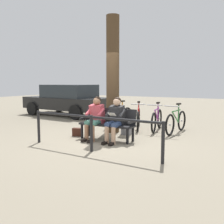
{
  "coord_description": "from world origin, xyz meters",
  "views": [
    {
      "loc": [
        -3.47,
        5.82,
        1.61
      ],
      "look_at": [
        0.07,
        -0.5,
        0.75
      ],
      "focal_mm": 40.97,
      "sensor_mm": 36.0,
      "label": 1
    }
  ],
  "objects_px": {
    "person_companion": "(95,116)",
    "litter_bin": "(126,122)",
    "bicycle_red": "(176,122)",
    "bicycle_black": "(138,118)",
    "handbag": "(78,132)",
    "tree_trunk": "(113,75)",
    "parked_car": "(67,99)",
    "bicycle_green": "(119,117)",
    "bench": "(108,121)",
    "person_reading": "(115,117)",
    "bicycle_silver": "(157,120)"
  },
  "relations": [
    {
      "from": "person_companion",
      "to": "parked_car",
      "type": "xyz_separation_m",
      "value": [
        3.99,
        -3.69,
        0.11
      ]
    },
    {
      "from": "parked_car",
      "to": "bicycle_black",
      "type": "bearing_deg",
      "value": 163.74
    },
    {
      "from": "bench",
      "to": "parked_car",
      "type": "distance_m",
      "value": 5.57
    },
    {
      "from": "bench",
      "to": "bicycle_red",
      "type": "height_order",
      "value": "bicycle_red"
    },
    {
      "from": "litter_bin",
      "to": "bicycle_black",
      "type": "xyz_separation_m",
      "value": [
        0.07,
        -1.1,
        -0.03
      ]
    },
    {
      "from": "person_companion",
      "to": "handbag",
      "type": "height_order",
      "value": "person_companion"
    },
    {
      "from": "bicycle_green",
      "to": "parked_car",
      "type": "xyz_separation_m",
      "value": [
        3.63,
        -1.56,
        0.41
      ]
    },
    {
      "from": "person_reading",
      "to": "bicycle_silver",
      "type": "height_order",
      "value": "person_reading"
    },
    {
      "from": "handbag",
      "to": "bicycle_silver",
      "type": "distance_m",
      "value": 2.68
    },
    {
      "from": "person_companion",
      "to": "handbag",
      "type": "relative_size",
      "value": 4.0
    },
    {
      "from": "litter_bin",
      "to": "bicycle_red",
      "type": "bearing_deg",
      "value": -143.03
    },
    {
      "from": "tree_trunk",
      "to": "bicycle_black",
      "type": "height_order",
      "value": "tree_trunk"
    },
    {
      "from": "handbag",
      "to": "parked_car",
      "type": "xyz_separation_m",
      "value": [
        3.3,
        -3.61,
        0.65
      ]
    },
    {
      "from": "bench",
      "to": "handbag",
      "type": "xyz_separation_m",
      "value": [
        1.0,
        0.09,
        -0.39
      ]
    },
    {
      "from": "tree_trunk",
      "to": "bicycle_black",
      "type": "distance_m",
      "value": 1.81
    },
    {
      "from": "bench",
      "to": "bicycle_silver",
      "type": "height_order",
      "value": "bicycle_silver"
    },
    {
      "from": "person_companion",
      "to": "litter_bin",
      "type": "relative_size",
      "value": 1.56
    },
    {
      "from": "tree_trunk",
      "to": "bicycle_red",
      "type": "relative_size",
      "value": 2.17
    },
    {
      "from": "bicycle_green",
      "to": "bicycle_black",
      "type": "bearing_deg",
      "value": 95.7
    },
    {
      "from": "tree_trunk",
      "to": "parked_car",
      "type": "distance_m",
      "value": 4.77
    },
    {
      "from": "handbag",
      "to": "bicycle_red",
      "type": "height_order",
      "value": "bicycle_red"
    },
    {
      "from": "parked_car",
      "to": "bicycle_red",
      "type": "bearing_deg",
      "value": 166.92
    },
    {
      "from": "bench",
      "to": "person_reading",
      "type": "height_order",
      "value": "person_reading"
    },
    {
      "from": "person_companion",
      "to": "bicycle_black",
      "type": "xyz_separation_m",
      "value": [
        -0.4,
        -2.11,
        -0.3
      ]
    },
    {
      "from": "person_reading",
      "to": "handbag",
      "type": "bearing_deg",
      "value": -3.62
    },
    {
      "from": "tree_trunk",
      "to": "bench",
      "type": "bearing_deg",
      "value": 112.21
    },
    {
      "from": "bicycle_red",
      "to": "bicycle_black",
      "type": "xyz_separation_m",
      "value": [
        1.35,
        -0.13,
        0.0
      ]
    },
    {
      "from": "bicycle_silver",
      "to": "bicycle_black",
      "type": "relative_size",
      "value": 1.05
    },
    {
      "from": "handbag",
      "to": "litter_bin",
      "type": "xyz_separation_m",
      "value": [
        -1.15,
        -0.93,
        0.27
      ]
    },
    {
      "from": "handbag",
      "to": "bicycle_silver",
      "type": "height_order",
      "value": "bicycle_silver"
    },
    {
      "from": "handbag",
      "to": "tree_trunk",
      "type": "bearing_deg",
      "value": -119.05
    },
    {
      "from": "bicycle_silver",
      "to": "parked_car",
      "type": "distance_m",
      "value": 5.32
    },
    {
      "from": "bicycle_silver",
      "to": "bench",
      "type": "bearing_deg",
      "value": -29.8
    },
    {
      "from": "handbag",
      "to": "litter_bin",
      "type": "relative_size",
      "value": 0.39
    },
    {
      "from": "litter_bin",
      "to": "bicycle_red",
      "type": "relative_size",
      "value": 0.46
    },
    {
      "from": "person_reading",
      "to": "handbag",
      "type": "relative_size",
      "value": 4.0
    },
    {
      "from": "person_reading",
      "to": "bicycle_silver",
      "type": "relative_size",
      "value": 0.72
    },
    {
      "from": "handbag",
      "to": "parked_car",
      "type": "height_order",
      "value": "parked_car"
    },
    {
      "from": "person_companion",
      "to": "parked_car",
      "type": "relative_size",
      "value": 0.28
    },
    {
      "from": "bicycle_red",
      "to": "bicycle_green",
      "type": "bearing_deg",
      "value": -88.97
    },
    {
      "from": "litter_bin",
      "to": "parked_car",
      "type": "bearing_deg",
      "value": -31.03
    },
    {
      "from": "bicycle_red",
      "to": "parked_car",
      "type": "relative_size",
      "value": 0.39
    },
    {
      "from": "person_companion",
      "to": "bicycle_silver",
      "type": "bearing_deg",
      "value": -117.22
    },
    {
      "from": "handbag",
      "to": "bicycle_green",
      "type": "xyz_separation_m",
      "value": [
        -0.33,
        -2.05,
        0.24
      ]
    },
    {
      "from": "person_companion",
      "to": "bicycle_black",
      "type": "relative_size",
      "value": 0.76
    },
    {
      "from": "bicycle_silver",
      "to": "bicycle_black",
      "type": "bearing_deg",
      "value": -99.84
    },
    {
      "from": "bicycle_green",
      "to": "parked_car",
      "type": "relative_size",
      "value": 0.39
    },
    {
      "from": "bicycle_red",
      "to": "bicycle_silver",
      "type": "xyz_separation_m",
      "value": [
        0.68,
        -0.12,
        0.0
      ]
    },
    {
      "from": "litter_bin",
      "to": "bicycle_green",
      "type": "xyz_separation_m",
      "value": [
        0.83,
        -1.12,
        -0.03
      ]
    },
    {
      "from": "bench",
      "to": "bicycle_black",
      "type": "relative_size",
      "value": 1.01
    }
  ]
}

